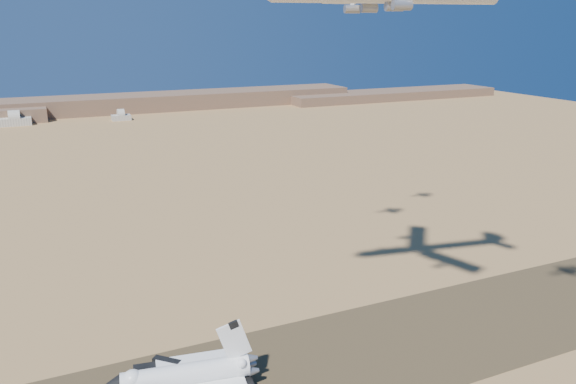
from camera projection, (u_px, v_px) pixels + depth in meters
name	position (u px, v px, depth m)	size (l,w,h in m)	color
ridgeline	(137.00, 105.00, 636.46)	(960.00, 90.00, 18.00)	brown
hangars	(10.00, 122.00, 543.61)	(200.50, 29.50, 30.00)	beige
shuttle	(185.00, 377.00, 147.76)	(40.74, 28.90, 20.02)	white
chase_jet_d	(338.00, 2.00, 196.13)	(16.16, 8.88, 4.03)	white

